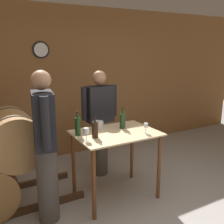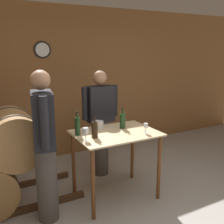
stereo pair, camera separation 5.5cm
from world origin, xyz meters
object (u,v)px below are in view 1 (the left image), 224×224
wine_bottle_left (95,129)px  wine_glass_near_center (146,126)px  wine_bottle_far_left (78,126)px  person_visitor_with_scarf (100,121)px  ice_bucket (98,125)px  wine_bottle_center (123,121)px  wine_glass_near_left (86,131)px  person_host (45,145)px

wine_bottle_left → wine_glass_near_center: (0.64, -0.16, -0.01)m
wine_bottle_far_left → person_visitor_with_scarf: size_ratio=0.18×
wine_bottle_left → person_visitor_with_scarf: person_visitor_with_scarf is taller
ice_bucket → wine_bottle_center: bearing=-25.4°
wine_bottle_left → wine_glass_near_left: wine_bottle_left is taller
wine_glass_near_left → person_host: size_ratio=0.09×
wine_bottle_left → ice_bucket: (0.19, 0.31, -0.05)m
wine_bottle_center → person_visitor_with_scarf: 0.60m
ice_bucket → person_visitor_with_scarf: person_visitor_with_scarf is taller
wine_glass_near_left → person_host: person_host is taller
person_host → person_visitor_with_scarf: person_host is taller
wine_bottle_far_left → wine_bottle_left: size_ratio=1.09×
person_host → person_visitor_with_scarf: size_ratio=1.06×
wine_bottle_far_left → person_visitor_with_scarf: (0.58, 0.56, -0.16)m
wine_glass_near_left → person_host: (-0.47, 0.04, -0.10)m
person_visitor_with_scarf → wine_glass_near_center: bearing=-77.2°
wine_glass_near_center → person_visitor_with_scarf: 0.94m
person_visitor_with_scarf → ice_bucket: bearing=-119.0°
wine_glass_near_left → wine_bottle_left: bearing=20.6°
wine_bottle_far_left → wine_glass_near_center: size_ratio=2.26×
wine_bottle_left → wine_bottle_center: bearing=18.8°
wine_bottle_left → wine_glass_near_left: bearing=-159.4°
wine_bottle_left → wine_glass_near_left: (-0.14, -0.05, 0.01)m
wine_bottle_left → wine_glass_near_center: bearing=-13.8°
wine_bottle_center → person_host: size_ratio=0.17×
wine_bottle_left → wine_glass_near_left: size_ratio=1.76×
wine_glass_near_center → wine_bottle_left: bearing=166.2°
wine_bottle_far_left → ice_bucket: bearing=20.0°
wine_bottle_center → wine_glass_near_center: wine_bottle_center is taller
wine_bottle_center → person_host: bearing=-170.9°
wine_bottle_center → ice_bucket: (-0.30, 0.14, -0.06)m
wine_glass_near_center → wine_bottle_center: bearing=114.9°
wine_bottle_left → person_visitor_with_scarf: (0.43, 0.75, -0.14)m
wine_bottle_center → wine_glass_near_left: size_ratio=1.84×
person_visitor_with_scarf → wine_glass_near_left: bearing=-125.6°
wine_bottle_left → wine_bottle_center: wine_bottle_center is taller
wine_bottle_left → wine_bottle_center: 0.52m
wine_bottle_far_left → ice_bucket: 0.37m
person_host → wine_bottle_center: bearing=9.1°
wine_glass_near_center → wine_bottle_far_left: bearing=156.5°
wine_bottle_left → person_host: person_host is taller
wine_bottle_far_left → wine_bottle_left: (0.15, -0.19, -0.02)m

